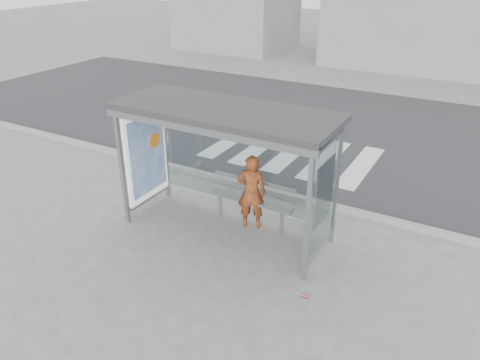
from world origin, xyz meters
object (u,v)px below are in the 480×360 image
Objects in this scene: soda_can at (305,296)px; person at (251,192)px; bus_shelter at (210,136)px; bench at (251,200)px.

person is at bearing 139.90° from soda_can.
bus_shelter is 3.44m from soda_can.
person is 0.25m from bench.
bench is at bearing -71.95° from person.
bus_shelter is at bearing 155.20° from soda_can.
bus_shelter is 1.62m from bench.
person is at bearing 26.82° from bus_shelter.
soda_can is at bearing -40.52° from bench.
bus_shelter is 2.26× the size of bench.
bench reaches higher than soda_can.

